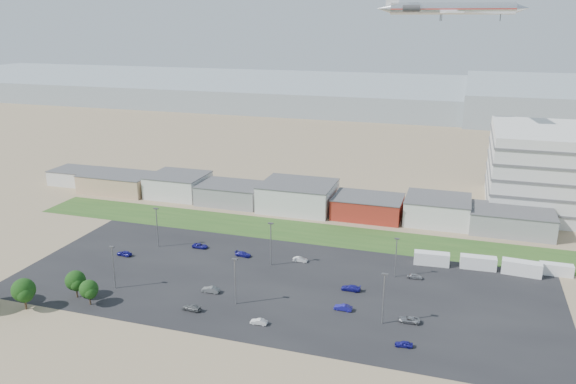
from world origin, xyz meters
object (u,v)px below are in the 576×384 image
at_px(parked_car_2, 404,344).
at_px(parked_car_13, 259,322).
at_px(parked_car_3, 192,308).
at_px(parked_car_8, 415,276).
at_px(parked_car_1, 343,308).
at_px(parked_car_4, 211,290).
at_px(parked_car_11, 300,259).
at_px(parked_car_12, 351,288).
at_px(parked_car_9, 200,246).
at_px(parked_car_5, 124,253).
at_px(airliner, 452,8).
at_px(box_trailer_a, 432,259).
at_px(parked_car_0, 409,320).
at_px(parked_car_6, 243,254).

relative_size(parked_car_2, parked_car_13, 0.96).
relative_size(parked_car_3, parked_car_8, 1.20).
bearing_deg(parked_car_1, parked_car_3, -71.03).
relative_size(parked_car_4, parked_car_11, 1.13).
relative_size(parked_car_3, parked_car_12, 0.95).
distance_m(parked_car_9, parked_car_11, 27.03).
bearing_deg(parked_car_3, parked_car_5, -119.30).
height_order(airliner, parked_car_13, airliner).
xyz_separation_m(box_trailer_a, airliner, (-2.15, 58.57, 58.11)).
xyz_separation_m(box_trailer_a, parked_car_13, (-29.79, -38.55, -0.99)).
height_order(parked_car_4, parked_car_12, parked_car_4).
relative_size(airliner, parked_car_2, 14.14).
xyz_separation_m(parked_car_3, parked_car_4, (0.33, 8.33, 0.07)).
bearing_deg(parked_car_3, parked_car_0, 106.67).
relative_size(box_trailer_a, parked_car_12, 1.95).
distance_m(parked_car_2, parked_car_13, 27.60).
height_order(airliner, parked_car_9, airliner).
distance_m(airliner, parked_car_4, 113.92).
distance_m(parked_car_1, parked_car_3, 30.68).
height_order(parked_car_6, parked_car_13, parked_car_6).
bearing_deg(airliner, parked_car_8, -99.88).
xyz_separation_m(parked_car_3, parked_car_13, (14.88, -0.95, -0.03)).
relative_size(parked_car_5, parked_car_13, 1.15).
bearing_deg(parked_car_5, parked_car_8, 101.15).
relative_size(parked_car_0, parked_car_12, 0.98).
height_order(parked_car_2, parked_car_12, parked_car_12).
bearing_deg(parked_car_12, parked_car_3, -56.18).
bearing_deg(parked_car_11, parked_car_2, -139.91).
bearing_deg(parked_car_12, box_trailer_a, 142.24).
bearing_deg(parked_car_2, parked_car_6, -129.74).
bearing_deg(parked_car_4, box_trailer_a, 122.96).
relative_size(box_trailer_a, parked_car_6, 2.02).
bearing_deg(parked_car_1, parked_car_8, 148.25).
xyz_separation_m(parked_car_4, parked_car_13, (14.55, -9.28, -0.10)).
xyz_separation_m(parked_car_2, parked_car_13, (-27.59, -0.62, 0.00)).
xyz_separation_m(airliner, parked_car_11, (-28.35, -66.57, -59.07)).
xyz_separation_m(box_trailer_a, parked_car_1, (-15.45, -28.25, -0.94)).
relative_size(parked_car_0, parked_car_11, 1.18).
xyz_separation_m(parked_car_0, parked_car_4, (-42.13, -0.23, 0.08)).
bearing_deg(parked_car_5, box_trailer_a, 107.68).
relative_size(parked_car_3, parked_car_11, 1.15).
relative_size(parked_car_8, parked_car_13, 1.01).
distance_m(airliner, parked_car_13, 117.01).
height_order(parked_car_8, parked_car_12, parked_car_12).
bearing_deg(parked_car_5, parked_car_0, 85.05).
xyz_separation_m(airliner, parked_car_6, (-42.79, -67.76, -59.06)).
bearing_deg(parked_car_5, parked_car_9, 127.11).
bearing_deg(parked_car_4, parked_car_12, 108.83).
relative_size(parked_car_2, parked_car_3, 0.79).
relative_size(parked_car_1, parked_car_12, 0.87).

